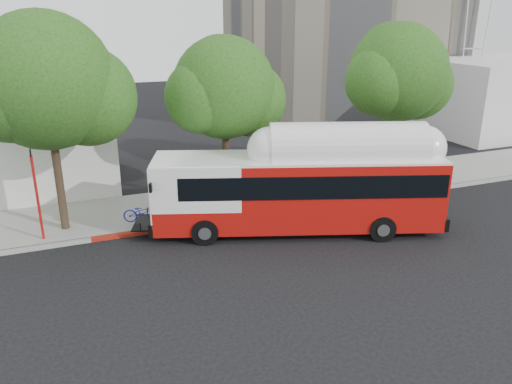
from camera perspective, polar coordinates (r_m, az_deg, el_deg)
ground at (r=21.58m, az=4.20°, el=-6.42°), size 120.00×120.00×0.00m
sidewalk at (r=27.08m, az=-1.70°, el=-0.70°), size 60.00×5.00×0.15m
curb_strip at (r=24.81m, az=0.34°, el=-2.62°), size 60.00×0.30×0.15m
red_curb_segment at (r=23.95m, az=-6.36°, el=-3.58°), size 10.00×0.32×0.16m
street_tree_left at (r=23.18m, az=-21.67°, el=11.19°), size 6.67×5.80×9.74m
street_tree_mid at (r=25.06m, az=-2.79°, el=11.42°), size 5.75×5.00×8.62m
street_tree_right at (r=29.61m, az=16.52°, el=12.58°), size 6.21×5.40×9.18m
transit_bus at (r=22.61m, az=5.02°, el=0.01°), size 13.81×6.76×4.07m
signal_pole at (r=23.25m, az=-23.73°, el=-0.43°), size 0.12×0.40×4.19m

